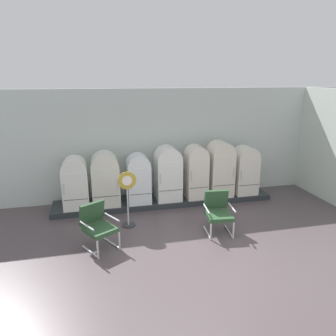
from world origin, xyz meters
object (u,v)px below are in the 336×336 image
Objects in this scene: refrigerator_5 at (220,167)px; refrigerator_1 at (105,178)px; armchair_right at (218,210)px; sign_stand at (128,201)px; refrigerator_4 at (196,170)px; refrigerator_2 at (139,177)px; refrigerator_0 at (75,181)px; refrigerator_6 at (245,169)px; armchair_left at (97,224)px; refrigerator_3 at (168,172)px.

refrigerator_1 is at bearing -179.98° from refrigerator_5.
sign_stand is (-1.99, 0.73, 0.13)m from armchair_right.
refrigerator_4 is 0.74m from refrigerator_5.
refrigerator_5 reaches higher than refrigerator_2.
refrigerator_1 is (0.77, 0.01, 0.04)m from refrigerator_0.
refrigerator_6 is at bearing -0.14° from refrigerator_4.
refrigerator_1 is 3.24m from refrigerator_5.
refrigerator_6 is at bearing 24.23° from armchair_left.
refrigerator_3 is 1.10× the size of sign_stand.
refrigerator_4 is 1.07× the size of refrigerator_6.
armchair_left is (-4.26, -1.92, -0.38)m from refrigerator_6.
refrigerator_0 is 0.86× the size of refrigerator_5.
refrigerator_3 is at bearing 179.66° from refrigerator_5.
sign_stand is (-2.04, -1.09, -0.31)m from refrigerator_4.
armchair_right is (-0.05, -1.82, -0.43)m from refrigerator_4.
refrigerator_5 is at bearing -0.34° from refrigerator_3.
refrigerator_0 is 2.05m from armchair_left.
refrigerator_3 is 0.80m from refrigerator_4.
refrigerator_4 reaches higher than armchair_right.
armchair_left is at bearing -145.16° from refrigerator_4.
refrigerator_1 is at bearing 142.85° from armchair_right.
refrigerator_6 is 1.03× the size of sign_stand.
refrigerator_3 is (2.48, 0.02, 0.09)m from refrigerator_0.
refrigerator_2 is (0.88, -0.03, -0.04)m from refrigerator_1.
refrigerator_0 is at bearing 104.81° from armchair_left.
refrigerator_3 is at bearing 45.09° from armchair_left.
refrigerator_5 reaches higher than refrigerator_0.
sign_stand is (1.24, -1.12, -0.22)m from refrigerator_0.
refrigerator_6 is 3.71m from sign_stand.
refrigerator_6 is at bearing 49.53° from armchair_right.
refrigerator_4 is at bearing 34.84° from armchair_left.
armchair_right is (-1.55, -1.82, -0.38)m from refrigerator_6.
refrigerator_4 is at bearing -0.04° from refrigerator_2.
refrigerator_2 is at bearing -176.94° from refrigerator_3.
refrigerator_2 is at bearing 130.78° from armchair_right.
armchair_right is at bearing -130.47° from refrigerator_6.
armchair_left is 2.71m from armchair_right.
refrigerator_3 is at bearing 176.77° from refrigerator_4.
refrigerator_2 is 0.98× the size of sign_stand.
refrigerator_0 is 1.00× the size of refrigerator_2.
sign_stand reaches higher than armchair_left.
refrigerator_3 is 1.53m from refrigerator_5.
refrigerator_2 is 0.96× the size of refrigerator_6.
refrigerator_4 is (1.63, -0.00, 0.09)m from refrigerator_2.
refrigerator_2 is 1.42× the size of armchair_right.
refrigerator_3 reaches higher than refrigerator_0.
refrigerator_0 is 1.42× the size of armchair_left.
refrigerator_3 reaches higher than armchair_right.
refrigerator_5 reaches higher than refrigerator_3.
refrigerator_2 is 1.42× the size of armchair_left.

